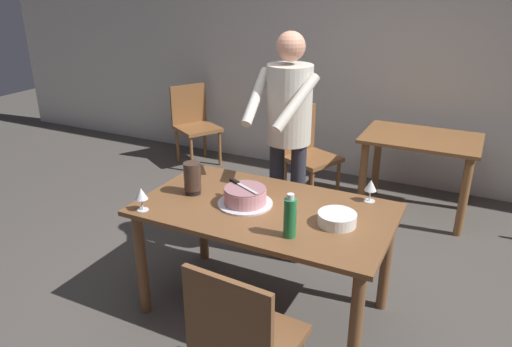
{
  "coord_description": "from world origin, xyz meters",
  "views": [
    {
      "loc": [
        1.11,
        -2.38,
        2.05
      ],
      "look_at": [
        -0.13,
        0.13,
        0.9
      ],
      "focal_mm": 33.77,
      "sensor_mm": 36.0,
      "label": 1
    }
  ],
  "objects_px": {
    "main_dining_table": "(265,224)",
    "cake_on_platter": "(245,197)",
    "hurricane_lamp": "(192,178)",
    "background_chair_0": "(194,122)",
    "cake_knife": "(238,183)",
    "person_cutting_cake": "(288,126)",
    "water_bottle": "(290,217)",
    "wine_glass_far": "(141,194)",
    "wine_glass_near": "(371,186)",
    "background_chair_1": "(307,151)",
    "chair_near_side": "(243,339)",
    "plate_stack": "(337,219)",
    "background_table": "(419,154)"
  },
  "relations": [
    {
      "from": "wine_glass_near",
      "to": "person_cutting_cake",
      "type": "xyz_separation_m",
      "value": [
        -0.68,
        0.28,
        0.22
      ]
    },
    {
      "from": "background_table",
      "to": "chair_near_side",
      "type": "bearing_deg",
      "value": -97.43
    },
    {
      "from": "main_dining_table",
      "to": "wine_glass_far",
      "type": "height_order",
      "value": "wine_glass_far"
    },
    {
      "from": "cake_on_platter",
      "to": "hurricane_lamp",
      "type": "bearing_deg",
      "value": -179.16
    },
    {
      "from": "cake_on_platter",
      "to": "background_chair_0",
      "type": "bearing_deg",
      "value": 129.78
    },
    {
      "from": "cake_knife",
      "to": "background_table",
      "type": "relative_size",
      "value": 0.25
    },
    {
      "from": "hurricane_lamp",
      "to": "background_chair_0",
      "type": "distance_m",
      "value": 2.59
    },
    {
      "from": "cake_on_platter",
      "to": "background_chair_0",
      "type": "distance_m",
      "value": 2.81
    },
    {
      "from": "main_dining_table",
      "to": "water_bottle",
      "type": "bearing_deg",
      "value": -43.8
    },
    {
      "from": "plate_stack",
      "to": "background_chair_0",
      "type": "bearing_deg",
      "value": 137.86
    },
    {
      "from": "main_dining_table",
      "to": "background_chair_0",
      "type": "relative_size",
      "value": 1.7
    },
    {
      "from": "background_chair_0",
      "to": "plate_stack",
      "type": "bearing_deg",
      "value": -42.14
    },
    {
      "from": "hurricane_lamp",
      "to": "person_cutting_cake",
      "type": "xyz_separation_m",
      "value": [
        0.37,
        0.67,
        0.22
      ]
    },
    {
      "from": "hurricane_lamp",
      "to": "wine_glass_near",
      "type": "bearing_deg",
      "value": 20.37
    },
    {
      "from": "water_bottle",
      "to": "background_chair_1",
      "type": "distance_m",
      "value": 2.16
    },
    {
      "from": "water_bottle",
      "to": "background_table",
      "type": "xyz_separation_m",
      "value": [
        0.36,
        2.16,
        -0.29
      ]
    },
    {
      "from": "wine_glass_far",
      "to": "background_chair_1",
      "type": "height_order",
      "value": "background_chair_1"
    },
    {
      "from": "background_chair_1",
      "to": "chair_near_side",
      "type": "bearing_deg",
      "value": -75.58
    },
    {
      "from": "background_chair_0",
      "to": "background_chair_1",
      "type": "relative_size",
      "value": 1.0
    },
    {
      "from": "water_bottle",
      "to": "background_chair_1",
      "type": "relative_size",
      "value": 0.28
    },
    {
      "from": "plate_stack",
      "to": "background_chair_0",
      "type": "height_order",
      "value": "background_chair_0"
    },
    {
      "from": "wine_glass_far",
      "to": "background_table",
      "type": "distance_m",
      "value": 2.61
    },
    {
      "from": "cake_on_platter",
      "to": "person_cutting_cake",
      "type": "bearing_deg",
      "value": 90.28
    },
    {
      "from": "cake_on_platter",
      "to": "cake_knife",
      "type": "xyz_separation_m",
      "value": [
        -0.06,
        0.03,
        0.06
      ]
    },
    {
      "from": "background_table",
      "to": "cake_on_platter",
      "type": "bearing_deg",
      "value": -111.55
    },
    {
      "from": "wine_glass_near",
      "to": "main_dining_table",
      "type": "bearing_deg",
      "value": -146.04
    },
    {
      "from": "main_dining_table",
      "to": "cake_on_platter",
      "type": "bearing_deg",
      "value": -172.78
    },
    {
      "from": "hurricane_lamp",
      "to": "person_cutting_cake",
      "type": "relative_size",
      "value": 0.12
    },
    {
      "from": "person_cutting_cake",
      "to": "chair_near_side",
      "type": "relative_size",
      "value": 1.91
    },
    {
      "from": "wine_glass_far",
      "to": "chair_near_side",
      "type": "distance_m",
      "value": 1.09
    },
    {
      "from": "background_chair_1",
      "to": "person_cutting_cake",
      "type": "bearing_deg",
      "value": -77.03
    },
    {
      "from": "main_dining_table",
      "to": "water_bottle",
      "type": "height_order",
      "value": "water_bottle"
    },
    {
      "from": "cake_on_platter",
      "to": "main_dining_table",
      "type": "bearing_deg",
      "value": 7.22
    },
    {
      "from": "main_dining_table",
      "to": "wine_glass_near",
      "type": "height_order",
      "value": "wine_glass_near"
    },
    {
      "from": "background_chair_0",
      "to": "hurricane_lamp",
      "type": "bearing_deg",
      "value": -56.75
    },
    {
      "from": "water_bottle",
      "to": "cake_knife",
      "type": "bearing_deg",
      "value": 149.3
    },
    {
      "from": "plate_stack",
      "to": "wine_glass_near",
      "type": "relative_size",
      "value": 1.53
    },
    {
      "from": "cake_knife",
      "to": "background_chair_0",
      "type": "bearing_deg",
      "value": 129.17
    },
    {
      "from": "person_cutting_cake",
      "to": "hurricane_lamp",
      "type": "bearing_deg",
      "value": -119.03
    },
    {
      "from": "wine_glass_near",
      "to": "chair_near_side",
      "type": "xyz_separation_m",
      "value": [
        -0.27,
        -1.18,
        -0.36
      ]
    },
    {
      "from": "plate_stack",
      "to": "wine_glass_near",
      "type": "xyz_separation_m",
      "value": [
        0.09,
        0.38,
        0.07
      ]
    },
    {
      "from": "cake_on_platter",
      "to": "background_table",
      "type": "xyz_separation_m",
      "value": [
        0.76,
        1.92,
        -0.22
      ]
    },
    {
      "from": "main_dining_table",
      "to": "person_cutting_cake",
      "type": "height_order",
      "value": "person_cutting_cake"
    },
    {
      "from": "water_bottle",
      "to": "wine_glass_near",
      "type": "bearing_deg",
      "value": 65.99
    },
    {
      "from": "cake_on_platter",
      "to": "water_bottle",
      "type": "xyz_separation_m",
      "value": [
        0.4,
        -0.24,
        0.06
      ]
    },
    {
      "from": "cake_knife",
      "to": "person_cutting_cake",
      "type": "relative_size",
      "value": 0.15
    },
    {
      "from": "wine_glass_far",
      "to": "chair_near_side",
      "type": "relative_size",
      "value": 0.16
    },
    {
      "from": "cake_on_platter",
      "to": "person_cutting_cake",
      "type": "distance_m",
      "value": 0.72
    },
    {
      "from": "main_dining_table",
      "to": "background_chair_1",
      "type": "bearing_deg",
      "value": 102.37
    },
    {
      "from": "hurricane_lamp",
      "to": "chair_near_side",
      "type": "xyz_separation_m",
      "value": [
        0.78,
        -0.79,
        -0.37
      ]
    }
  ]
}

